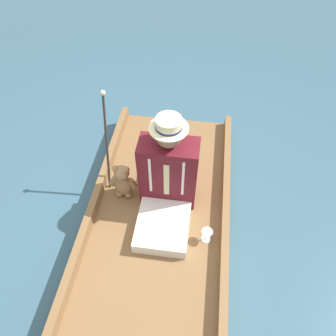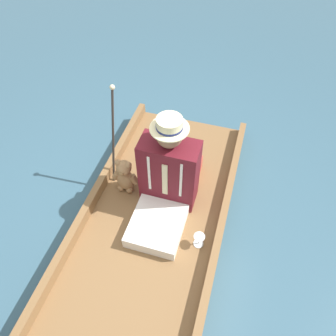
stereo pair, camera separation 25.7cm
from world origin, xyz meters
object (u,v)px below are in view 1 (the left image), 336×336
object	(u,v)px
seated_person	(167,179)
walking_cane	(106,135)
wine_glass	(207,234)
teddy_bear	(123,182)

from	to	relation	value
seated_person	walking_cane	bearing A→B (deg)	-21.36
seated_person	walking_cane	distance (m)	0.63
walking_cane	wine_glass	bearing A→B (deg)	148.20
walking_cane	teddy_bear	bearing A→B (deg)	126.94
seated_person	teddy_bear	size ratio (longest dim) A/B	2.49
teddy_bear	wine_glass	world-z (taller)	teddy_bear
wine_glass	walking_cane	distance (m)	1.14
seated_person	teddy_bear	distance (m)	0.43
teddy_bear	seated_person	bearing A→B (deg)	173.36
seated_person	wine_glass	xyz separation A→B (m)	(-0.36, 0.31, -0.23)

